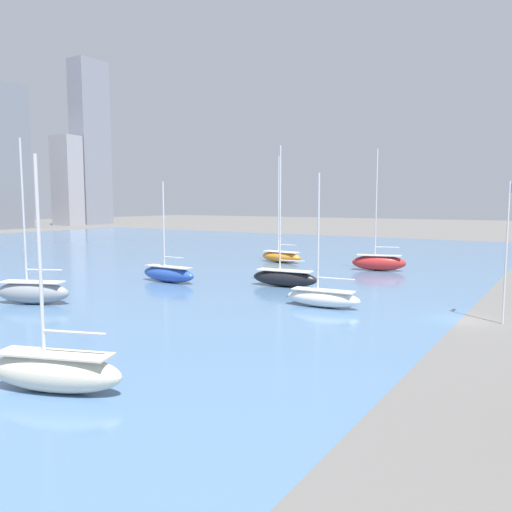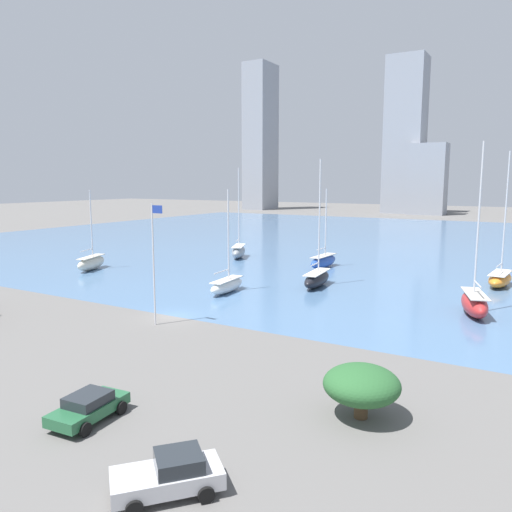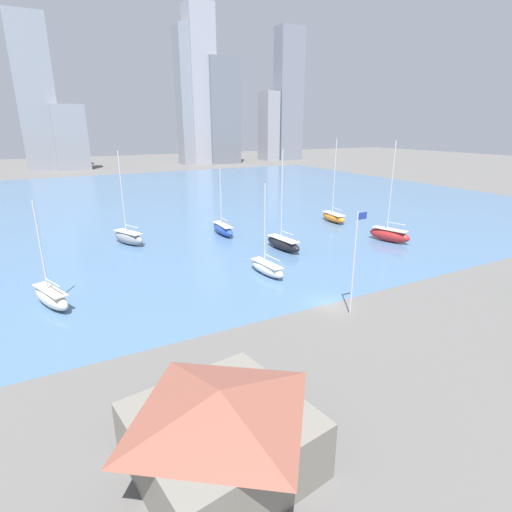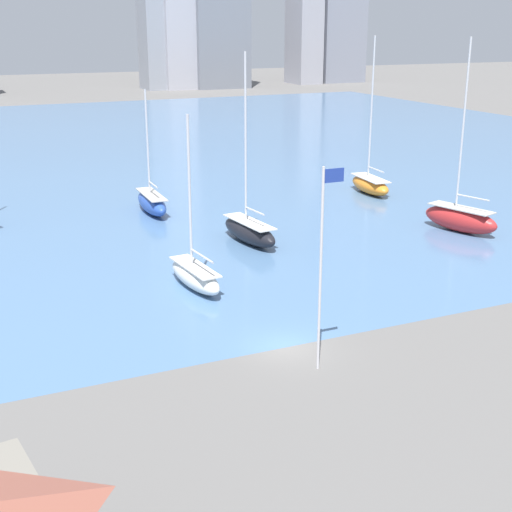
{
  "view_description": "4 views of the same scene",
  "coord_description": "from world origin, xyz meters",
  "px_view_note": "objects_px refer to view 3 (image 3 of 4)",
  "views": [
    {
      "loc": [
        -41.96,
        -7.33,
        9.37
      ],
      "look_at": [
        -5.55,
        15.94,
        4.75
      ],
      "focal_mm": 35.0,
      "sensor_mm": 36.0,
      "label": 1
    },
    {
      "loc": [
        30.46,
        -36.33,
        12.88
      ],
      "look_at": [
        3.0,
        10.6,
        4.76
      ],
      "focal_mm": 35.0,
      "sensor_mm": 36.0,
      "label": 2
    },
    {
      "loc": [
        -26.5,
        -31.82,
        18.92
      ],
      "look_at": [
        -2.43,
        12.61,
        2.36
      ],
      "focal_mm": 28.0,
      "sensor_mm": 36.0,
      "label": 3
    },
    {
      "loc": [
        -16.86,
        -33.19,
        17.61
      ],
      "look_at": [
        1.72,
        8.05,
        2.89
      ],
      "focal_mm": 50.0,
      "sensor_mm": 36.0,
      "label": 4
    }
  ],
  "objects_px": {
    "sailboat_orange": "(334,217)",
    "sailboat_white": "(267,268)",
    "flag_pole": "(355,260)",
    "sailboat_blue": "(223,229)",
    "sailboat_gray": "(129,237)",
    "sailboat_cream": "(51,297)",
    "sailboat_black": "(283,243)",
    "sailboat_red": "(389,234)",
    "boat_shed": "(221,429)"
  },
  "relations": [
    {
      "from": "boat_shed",
      "to": "sailboat_orange",
      "type": "relative_size",
      "value": 0.63
    },
    {
      "from": "boat_shed",
      "to": "sailboat_gray",
      "type": "relative_size",
      "value": 0.69
    },
    {
      "from": "flag_pole",
      "to": "sailboat_red",
      "type": "bearing_deg",
      "value": 36.72
    },
    {
      "from": "sailboat_orange",
      "to": "sailboat_red",
      "type": "relative_size",
      "value": 0.99
    },
    {
      "from": "boat_shed",
      "to": "sailboat_gray",
      "type": "bearing_deg",
      "value": 76.36
    },
    {
      "from": "sailboat_black",
      "to": "sailboat_gray",
      "type": "height_order",
      "value": "sailboat_black"
    },
    {
      "from": "boat_shed",
      "to": "flag_pole",
      "type": "bearing_deg",
      "value": 22.31
    },
    {
      "from": "sailboat_orange",
      "to": "sailboat_cream",
      "type": "bearing_deg",
      "value": -156.62
    },
    {
      "from": "flag_pole",
      "to": "sailboat_white",
      "type": "xyz_separation_m",
      "value": [
        -1.88,
        14.45,
        -5.06
      ]
    },
    {
      "from": "sailboat_orange",
      "to": "sailboat_white",
      "type": "bearing_deg",
      "value": -138.65
    },
    {
      "from": "boat_shed",
      "to": "sailboat_white",
      "type": "relative_size",
      "value": 0.87
    },
    {
      "from": "sailboat_white",
      "to": "sailboat_orange",
      "type": "bearing_deg",
      "value": 30.97
    },
    {
      "from": "sailboat_black",
      "to": "sailboat_orange",
      "type": "bearing_deg",
      "value": 24.64
    },
    {
      "from": "sailboat_red",
      "to": "sailboat_white",
      "type": "height_order",
      "value": "sailboat_red"
    },
    {
      "from": "sailboat_orange",
      "to": "sailboat_gray",
      "type": "bearing_deg",
      "value": -179.59
    },
    {
      "from": "sailboat_gray",
      "to": "sailboat_white",
      "type": "relative_size",
      "value": 1.27
    },
    {
      "from": "boat_shed",
      "to": "sailboat_cream",
      "type": "height_order",
      "value": "sailboat_cream"
    },
    {
      "from": "sailboat_blue",
      "to": "sailboat_orange",
      "type": "xyz_separation_m",
      "value": [
        24.21,
        -1.57,
        -0.01
      ]
    },
    {
      "from": "sailboat_cream",
      "to": "sailboat_red",
      "type": "relative_size",
      "value": 0.7
    },
    {
      "from": "sailboat_orange",
      "to": "sailboat_red",
      "type": "height_order",
      "value": "sailboat_red"
    },
    {
      "from": "boat_shed",
      "to": "sailboat_black",
      "type": "xyz_separation_m",
      "value": [
        25.87,
        34.47,
        -1.52
      ]
    },
    {
      "from": "boat_shed",
      "to": "sailboat_red",
      "type": "relative_size",
      "value": 0.62
    },
    {
      "from": "sailboat_gray",
      "to": "flag_pole",
      "type": "bearing_deg",
      "value": -92.71
    },
    {
      "from": "sailboat_orange",
      "to": "sailboat_white",
      "type": "xyz_separation_m",
      "value": [
        -27.39,
        -19.98,
        -0.11
      ]
    },
    {
      "from": "sailboat_gray",
      "to": "sailboat_cream",
      "type": "height_order",
      "value": "sailboat_gray"
    },
    {
      "from": "sailboat_blue",
      "to": "sailboat_red",
      "type": "relative_size",
      "value": 0.71
    },
    {
      "from": "boat_shed",
      "to": "sailboat_blue",
      "type": "xyz_separation_m",
      "value": [
        21.22,
        47.66,
        -1.56
      ]
    },
    {
      "from": "sailboat_cream",
      "to": "sailboat_red",
      "type": "xyz_separation_m",
      "value": [
        52.09,
        1.24,
        0.14
      ]
    },
    {
      "from": "sailboat_gray",
      "to": "sailboat_orange",
      "type": "distance_m",
      "value": 40.71
    },
    {
      "from": "sailboat_black",
      "to": "sailboat_white",
      "type": "xyz_separation_m",
      "value": [
        -7.84,
        -8.36,
        -0.16
      ]
    },
    {
      "from": "sailboat_gray",
      "to": "sailboat_cream",
      "type": "distance_m",
      "value": 24.3
    },
    {
      "from": "flag_pole",
      "to": "sailboat_black",
      "type": "xyz_separation_m",
      "value": [
        5.95,
        22.81,
        -4.9
      ]
    },
    {
      "from": "sailboat_blue",
      "to": "flag_pole",
      "type": "bearing_deg",
      "value": -90.44
    },
    {
      "from": "sailboat_cream",
      "to": "sailboat_white",
      "type": "height_order",
      "value": "sailboat_white"
    },
    {
      "from": "flag_pole",
      "to": "sailboat_blue",
      "type": "distance_m",
      "value": 36.36
    },
    {
      "from": "sailboat_gray",
      "to": "sailboat_white",
      "type": "bearing_deg",
      "value": -85.04
    },
    {
      "from": "sailboat_blue",
      "to": "sailboat_white",
      "type": "height_order",
      "value": "sailboat_white"
    },
    {
      "from": "sailboat_blue",
      "to": "sailboat_gray",
      "type": "xyz_separation_m",
      "value": [
        -16.36,
        1.86,
        0.15
      ]
    },
    {
      "from": "sailboat_gray",
      "to": "sailboat_orange",
      "type": "relative_size",
      "value": 0.92
    },
    {
      "from": "sailboat_blue",
      "to": "sailboat_orange",
      "type": "height_order",
      "value": "sailboat_orange"
    },
    {
      "from": "sailboat_blue",
      "to": "boat_shed",
      "type": "bearing_deg",
      "value": -112.38
    },
    {
      "from": "boat_shed",
      "to": "sailboat_white",
      "type": "xyz_separation_m",
      "value": [
        18.04,
        26.11,
        -1.68
      ]
    },
    {
      "from": "sailboat_red",
      "to": "sailboat_white",
      "type": "distance_m",
      "value": 26.67
    },
    {
      "from": "sailboat_orange",
      "to": "sailboat_white",
      "type": "relative_size",
      "value": 1.38
    },
    {
      "from": "sailboat_black",
      "to": "sailboat_orange",
      "type": "xyz_separation_m",
      "value": [
        19.55,
        11.62,
        -0.04
      ]
    },
    {
      "from": "sailboat_red",
      "to": "sailboat_white",
      "type": "xyz_separation_m",
      "value": [
        -26.39,
        -3.83,
        -0.31
      ]
    },
    {
      "from": "sailboat_cream",
      "to": "sailboat_orange",
      "type": "relative_size",
      "value": 0.71
    },
    {
      "from": "sailboat_black",
      "to": "sailboat_blue",
      "type": "relative_size",
      "value": 1.32
    },
    {
      "from": "sailboat_blue",
      "to": "sailboat_black",
      "type": "bearing_deg",
      "value": -68.94
    },
    {
      "from": "sailboat_blue",
      "to": "sailboat_gray",
      "type": "height_order",
      "value": "sailboat_gray"
    }
  ]
}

